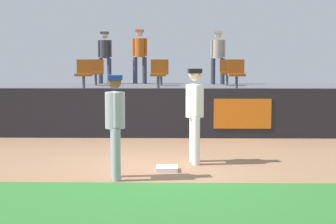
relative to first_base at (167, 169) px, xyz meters
The scene contains 16 objects.
ground_plane 0.33m from the first_base, 149.97° to the left, with size 60.00×60.00×0.00m, color #936B4C.
grass_foreground_strip 2.39m from the first_base, 96.81° to the right, with size 18.00×2.80×0.01m, color #2D722D.
first_base is the anchor object (origin of this frame).
player_fielder_home 1.39m from the first_base, 53.70° to the left, with size 0.40×0.60×1.89m.
player_runner_visitor 1.50m from the first_base, 142.36° to the right, with size 0.40×0.50×1.81m.
field_wall 4.19m from the first_base, 93.77° to the left, with size 18.00×0.26×1.30m.
bleacher_platform 6.73m from the first_base, 92.42° to the left, with size 18.00×4.80×1.22m, color #59595E.
seat_back_left 7.95m from the first_base, 108.45° to the left, with size 0.46×0.44×0.84m.
seat_front_right 6.11m from the first_base, 71.22° to the left, with size 0.48×0.44×0.84m.
seat_front_left 6.34m from the first_base, 114.41° to the left, with size 0.46×0.44×0.84m.
seat_back_right 7.76m from the first_base, 76.35° to the left, with size 0.45×0.44×0.84m.
seat_back_center 7.56m from the first_base, 92.62° to the left, with size 0.46×0.44×0.84m.
seat_front_center 5.82m from the first_base, 93.79° to the left, with size 0.45×0.44×0.84m.
spectator_hooded 8.67m from the first_base, 79.29° to the left, with size 0.50×0.38×1.79m.
spectator_capped 8.94m from the first_base, 97.44° to the left, with size 0.52×0.39×1.86m.
spectator_casual 9.11m from the first_base, 105.28° to the left, with size 0.49×0.41×1.79m.
Camera 1 is at (0.48, -9.76, 2.08)m, focal length 55.90 mm.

